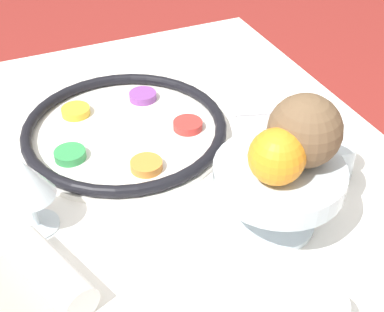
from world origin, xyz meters
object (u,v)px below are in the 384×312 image
at_px(orange_fruit, 277,157).
at_px(napkin_roll, 50,272).
at_px(seder_plate, 125,130).
at_px(fruit_stand, 278,182).
at_px(coconut, 305,131).
at_px(cup_mid, 335,158).
at_px(bread_plate, 4,300).
at_px(wine_glass, 26,181).

bearing_deg(orange_fruit, napkin_roll, -97.00).
bearing_deg(napkin_roll, seder_plate, 145.50).
xyz_separation_m(seder_plate, fruit_stand, (0.29, 0.13, 0.06)).
distance_m(fruit_stand, coconut, 0.08).
bearing_deg(fruit_stand, napkin_roll, -93.27).
distance_m(fruit_stand, orange_fruit, 0.07).
relative_size(napkin_roll, cup_mid, 2.45).
relative_size(seder_plate, napkin_roll, 2.33).
xyz_separation_m(seder_plate, bread_plate, (0.28, -0.25, -0.01)).
bearing_deg(orange_fruit, seder_plate, -160.56).
height_order(orange_fruit, cup_mid, orange_fruit).
xyz_separation_m(coconut, napkin_roll, (-0.02, -0.35, -0.13)).
bearing_deg(coconut, wine_glass, -110.74).
xyz_separation_m(seder_plate, coconut, (0.29, 0.16, 0.14)).
bearing_deg(fruit_stand, seder_plate, -156.00).
height_order(coconut, napkin_roll, coconut).
relative_size(wine_glass, bread_plate, 0.79).
bearing_deg(bread_plate, seder_plate, 138.39).
bearing_deg(wine_glass, orange_fruit, 62.95).
bearing_deg(coconut, orange_fruit, -69.69).
height_order(wine_glass, coconut, coconut).
distance_m(wine_glass, cup_mid, 0.47).
distance_m(seder_plate, bread_plate, 0.37).
height_order(seder_plate, coconut, coconut).
bearing_deg(coconut, cup_mid, 117.76).
relative_size(seder_plate, fruit_stand, 1.98).
xyz_separation_m(bread_plate, cup_mid, (-0.05, 0.52, 0.02)).
xyz_separation_m(napkin_roll, cup_mid, (-0.04, 0.46, 0.01)).
bearing_deg(coconut, fruit_stand, -88.39).
relative_size(bread_plate, napkin_roll, 0.99).
xyz_separation_m(fruit_stand, cup_mid, (-0.06, 0.15, -0.05)).
xyz_separation_m(wine_glass, fruit_stand, (0.13, 0.31, -0.01)).
distance_m(wine_glass, fruit_stand, 0.34).
bearing_deg(bread_plate, coconut, 88.56).
xyz_separation_m(seder_plate, cup_mid, (0.23, 0.27, 0.01)).
height_order(wine_glass, bread_plate, wine_glass).
distance_m(napkin_roll, cup_mid, 0.46).
bearing_deg(orange_fruit, cup_mid, 115.54).
bearing_deg(orange_fruit, coconut, 110.31).
bearing_deg(fruit_stand, bread_plate, -91.70).
relative_size(bread_plate, cup_mid, 2.42).
distance_m(bread_plate, cup_mid, 0.52).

